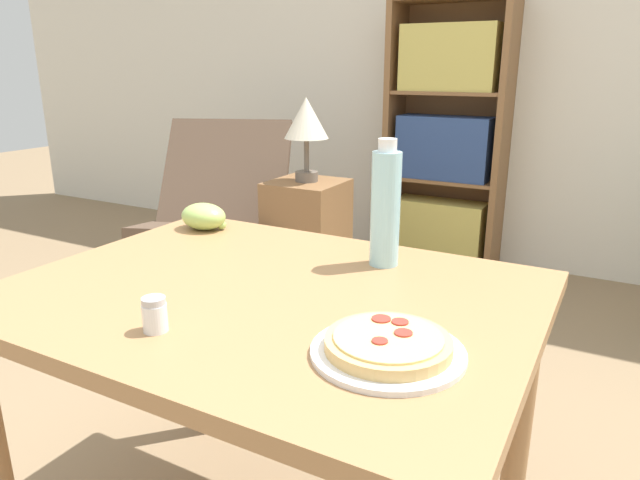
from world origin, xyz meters
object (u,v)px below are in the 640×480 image
at_px(drink_bottle, 385,207).
at_px(lounge_chair_near, 219,237).
at_px(pizza_on_plate, 388,346).
at_px(table_lamp, 306,122).
at_px(side_table, 307,244).
at_px(grape_bunch, 204,216).
at_px(salt_shaker, 155,315).
at_px(bookshelf, 445,144).

relative_size(drink_bottle, lounge_chair_near, 0.30).
height_order(pizza_on_plate, table_lamp, table_lamp).
relative_size(pizza_on_plate, side_table, 0.40).
bearing_deg(pizza_on_plate, grape_bunch, 149.41).
xyz_separation_m(pizza_on_plate, drink_bottle, (-0.18, 0.40, 0.12)).
xyz_separation_m(grape_bunch, table_lamp, (-0.32, 1.13, 0.16)).
bearing_deg(grape_bunch, side_table, 105.59).
bearing_deg(salt_shaker, drink_bottle, 67.43).
height_order(bookshelf, table_lamp, bookshelf).
height_order(side_table, table_lamp, table_lamp).
height_order(drink_bottle, bookshelf, bookshelf).
xyz_separation_m(salt_shaker, side_table, (-0.66, 1.68, -0.43)).
xyz_separation_m(grape_bunch, side_table, (-0.32, 1.13, -0.44)).
relative_size(drink_bottle, salt_shaker, 4.67).
height_order(pizza_on_plate, salt_shaker, salt_shaker).
bearing_deg(grape_bunch, salt_shaker, -57.62).
relative_size(pizza_on_plate, table_lamp, 0.64).
height_order(grape_bunch, side_table, grape_bunch).
bearing_deg(side_table, grape_bunch, -74.41).
xyz_separation_m(drink_bottle, side_table, (-0.88, 1.16, -0.54)).
bearing_deg(grape_bunch, pizza_on_plate, -30.59).
bearing_deg(drink_bottle, grape_bunch, 176.61).
bearing_deg(table_lamp, lounge_chair_near, -175.74).
xyz_separation_m(drink_bottle, bookshelf, (-0.49, 2.11, -0.13)).
relative_size(pizza_on_plate, salt_shaker, 4.00).
xyz_separation_m(bookshelf, side_table, (-0.39, -0.95, -0.41)).
bearing_deg(bookshelf, grape_bunch, -92.09).
height_order(pizza_on_plate, lounge_chair_near, lounge_chair_near).
distance_m(grape_bunch, lounge_chair_near, 1.45).
distance_m(salt_shaker, table_lamp, 1.82).
bearing_deg(pizza_on_plate, lounge_chair_near, 135.93).
height_order(drink_bottle, salt_shaker, drink_bottle).
bearing_deg(side_table, drink_bottle, -52.89).
xyz_separation_m(pizza_on_plate, grape_bunch, (-0.74, 0.44, 0.02)).
bearing_deg(lounge_chair_near, table_lamp, -18.01).
relative_size(lounge_chair_near, bookshelf, 0.63).
height_order(pizza_on_plate, drink_bottle, drink_bottle).
distance_m(drink_bottle, table_lamp, 1.46).
distance_m(pizza_on_plate, side_table, 1.94).
distance_m(pizza_on_plate, lounge_chair_near, 2.24).
height_order(grape_bunch, lounge_chair_near, lounge_chair_near).
relative_size(bookshelf, side_table, 2.43).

